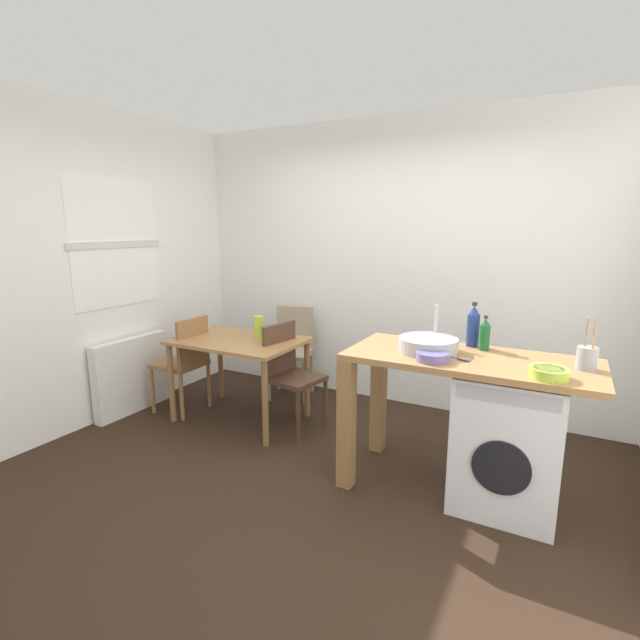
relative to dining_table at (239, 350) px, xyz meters
The scene contains 19 objects.
ground_plane 1.36m from the dining_table, 31.55° to the right, with size 5.46×5.46×0.00m, color black.
wall_back 1.67m from the dining_table, 47.83° to the left, with size 4.60×0.10×2.70m, color white.
wall_window_side 1.47m from the dining_table, 151.20° to the right, with size 0.12×3.80×2.70m.
radiator 1.09m from the dining_table, 162.00° to the right, with size 0.10×0.80×0.70m, color white.
dining_table is the anchor object (origin of this frame).
chair_person_seat 0.57m from the dining_table, 169.64° to the right, with size 0.40×0.40×0.90m.
chair_opposite 0.50m from the dining_table, ahead, with size 0.46×0.46×0.90m.
chair_spare_by_wall 0.79m from the dining_table, 84.21° to the left, with size 0.50×0.50×0.90m.
kitchen_counter 1.81m from the dining_table, ahead, with size 1.50×0.68×0.92m.
washing_machine 2.29m from the dining_table, ahead, with size 0.60×0.61×0.86m.
sink_basin 1.79m from the dining_table, ahead, with size 0.38×0.38×0.09m, color #9EA0A5.
tap 1.79m from the dining_table, ahead, with size 0.02×0.02×0.28m, color #B2B2B7.
bottle_tall_green 2.01m from the dining_table, ahead, with size 0.08×0.08×0.30m.
bottle_squat_brown 2.09m from the dining_table, ahead, with size 0.07×0.07×0.23m.
mixing_bowl 1.91m from the dining_table, 14.25° to the right, with size 0.20×0.20×0.05m.
utensil_crock 2.66m from the dining_table, ahead, with size 0.11×0.11×0.30m.
colander 2.52m from the dining_table, 11.14° to the right, with size 0.20×0.20×0.06m.
vase 0.27m from the dining_table, 33.69° to the left, with size 0.09×0.09×0.20m, color #A8C63D.
scissors 2.01m from the dining_table, 10.53° to the right, with size 0.15×0.06×0.01m.
Camera 1 is at (1.48, -2.53, 1.72)m, focal length 26.18 mm.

